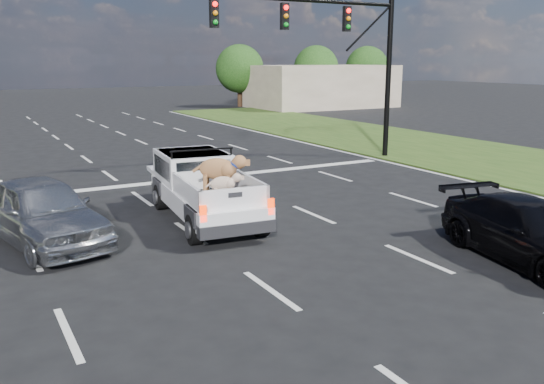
{
  "coord_description": "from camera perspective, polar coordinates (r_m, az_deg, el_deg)",
  "views": [
    {
      "loc": [
        -6.41,
        -8.49,
        4.04
      ],
      "look_at": [
        -0.62,
        2.0,
        1.29
      ],
      "focal_mm": 38.0,
      "sensor_mm": 36.0,
      "label": 1
    }
  ],
  "objects": [
    {
      "name": "silver_sedan",
      "position": [
        13.83,
        -21.8,
        -1.77
      ],
      "size": [
        2.73,
        4.7,
        1.5
      ],
      "primitive_type": "imported",
      "rotation": [
        0.0,
        0.0,
        0.23
      ],
      "color": "#A4A7AB",
      "rests_on": "ground"
    },
    {
      "name": "grass_shoulder_right",
      "position": [
        24.55,
        24.04,
        2.41
      ],
      "size": [
        8.0,
        60.0,
        0.06
      ],
      "primitive_type": "cube",
      "color": "#264615",
      "rests_on": "ground"
    },
    {
      "name": "tree_far_e",
      "position": [
        55.56,
        4.39,
        12.14
      ],
      "size": [
        4.2,
        4.2,
        5.4
      ],
      "color": "#332114",
      "rests_on": "ground"
    },
    {
      "name": "black_coupe",
      "position": [
        12.85,
        24.23,
        -3.62
      ],
      "size": [
        2.51,
        4.6,
        1.26
      ],
      "primitive_type": "imported",
      "rotation": [
        0.0,
        0.0,
        -0.18
      ],
      "color": "black",
      "rests_on": "ground"
    },
    {
      "name": "tree_far_f",
      "position": [
        59.05,
        9.38,
        12.05
      ],
      "size": [
        4.2,
        4.2,
        5.4
      ],
      "color": "#332114",
      "rests_on": "ground"
    },
    {
      "name": "traffic_signal",
      "position": [
        23.37,
        6.95,
        14.53
      ],
      "size": [
        9.11,
        0.31,
        7.0
      ],
      "color": "black",
      "rests_on": "ground"
    },
    {
      "name": "pickup_truck",
      "position": [
        14.86,
        -6.81,
        0.53
      ],
      "size": [
        2.24,
        5.06,
        1.84
      ],
      "rotation": [
        0.0,
        0.0,
        -0.1
      ],
      "color": "black",
      "rests_on": "ground"
    },
    {
      "name": "building_right",
      "position": [
        51.16,
        4.95,
        10.39
      ],
      "size": [
        12.0,
        7.0,
        3.6
      ],
      "primitive_type": "cube",
      "color": "#C5B297",
      "rests_on": "ground"
    },
    {
      "name": "ground",
      "position": [
        11.38,
        7.69,
        -7.99
      ],
      "size": [
        160.0,
        160.0,
        0.0
      ],
      "primitive_type": "plane",
      "color": "black",
      "rests_on": "ground"
    },
    {
      "name": "tree_far_d",
      "position": [
        51.61,
        -3.23,
        12.09
      ],
      "size": [
        4.2,
        4.2,
        5.4
      ],
      "color": "#332114",
      "rests_on": "ground"
    },
    {
      "name": "road_markings",
      "position": [
        16.85,
        -5.66,
        -0.98
      ],
      "size": [
        17.75,
        60.0,
        0.01
      ],
      "color": "silver",
      "rests_on": "ground"
    }
  ]
}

